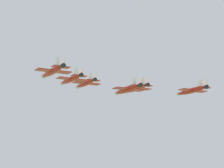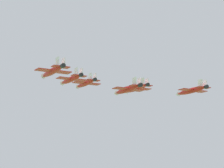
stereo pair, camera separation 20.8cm
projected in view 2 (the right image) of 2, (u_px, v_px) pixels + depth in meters
name	position (u px, v px, depth m)	size (l,w,h in m)	color
jet_lead	(86.00, 83.00, 178.67)	(12.67, 14.67, 3.61)	red
jet_left_wingman	(71.00, 79.00, 159.31)	(12.67, 14.18, 3.54)	red
jet_right_wingman	(136.00, 88.00, 171.33)	(12.26, 14.13, 3.48)	red
jet_left_outer	(52.00, 71.00, 140.11)	(12.89, 14.69, 3.64)	red
jet_right_outer	(191.00, 90.00, 164.23)	(12.91, 14.26, 3.58)	red
jet_slot_rear	(127.00, 89.00, 151.67)	(12.54, 14.38, 3.55)	red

